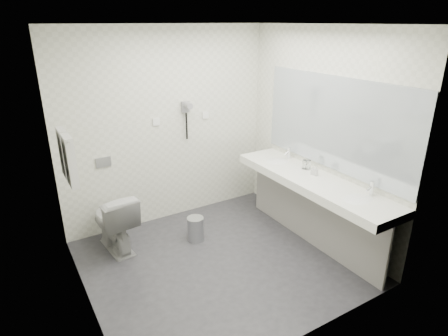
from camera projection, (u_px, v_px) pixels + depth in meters
floor at (220, 261)px, 4.27m from camera, size 2.80×2.80×0.00m
ceiling at (218, 24)px, 3.37m from camera, size 2.80×2.80×0.00m
wall_back at (167, 128)px, 4.86m from camera, size 2.80×0.00×2.80m
wall_front at (309, 208)px, 2.78m from camera, size 2.80×0.00×2.80m
wall_left at (73, 186)px, 3.14m from camera, size 0.00×2.60×2.60m
wall_right at (321, 136)px, 4.50m from camera, size 0.00×2.60×2.60m
vanity_counter at (312, 182)px, 4.37m from camera, size 0.55×2.20×0.10m
vanity_panel at (311, 214)px, 4.53m from camera, size 0.03×2.15×0.75m
vanity_post_near at (387, 256)px, 3.72m from camera, size 0.06×0.06×0.75m
vanity_post_far at (261, 184)px, 5.38m from camera, size 0.06×0.06×0.75m
mirror at (334, 124)px, 4.26m from camera, size 0.02×2.20×1.05m
basin_near at (358, 200)px, 3.84m from camera, size 0.40×0.31×0.05m
basin_far at (277, 162)px, 4.87m from camera, size 0.40×0.31×0.05m
faucet_near at (372, 188)px, 3.90m from camera, size 0.04×0.04×0.15m
faucet_far at (289, 153)px, 4.93m from camera, size 0.04×0.04×0.15m
soap_bottle_a at (313, 171)px, 4.43m from camera, size 0.06×0.06×0.09m
soap_bottle_c at (316, 171)px, 4.39m from camera, size 0.05×0.05×0.11m
glass_left at (308, 165)px, 4.58m from camera, size 0.07×0.07×0.11m
glass_right at (305, 164)px, 4.59m from camera, size 0.07×0.07×0.11m
toilet at (114, 221)px, 4.40m from camera, size 0.47×0.75×0.72m
flush_plate at (103, 162)px, 4.54m from camera, size 0.18×0.02×0.12m
pedal_bin at (196, 229)px, 4.66m from camera, size 0.22×0.22×0.28m
bin_lid at (195, 218)px, 4.60m from camera, size 0.20×0.20×0.02m
towel_rail at (62, 135)px, 3.50m from camera, size 0.02×0.62×0.02m
towel_near at (70, 161)px, 3.47m from camera, size 0.07×0.24×0.48m
towel_far at (64, 153)px, 3.69m from camera, size 0.07×0.24×0.48m
dryer_cradle at (185, 107)px, 4.86m from camera, size 0.10×0.04×0.14m
dryer_barrel at (188, 105)px, 4.80m from camera, size 0.08×0.14×0.08m
dryer_cord at (187, 126)px, 4.94m from camera, size 0.02×0.02×0.35m
switch_plate_a at (156, 122)px, 4.74m from camera, size 0.09×0.02×0.09m
switch_plate_b at (206, 115)px, 5.08m from camera, size 0.09×0.02×0.09m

